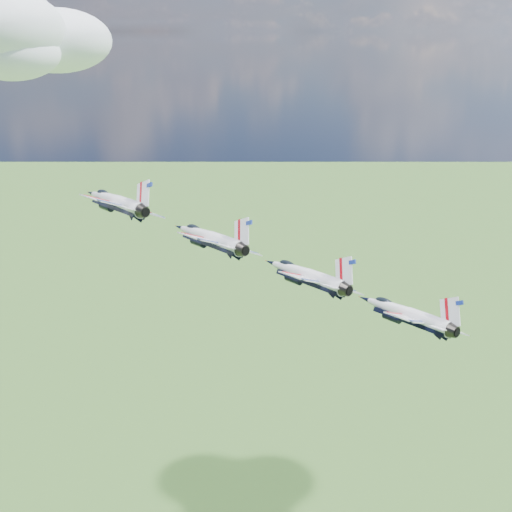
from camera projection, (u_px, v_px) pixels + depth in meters
cloud_far at (29, 39)px, 238.27m from camera, size 60.31×47.39×23.69m
jet_0 at (115, 201)px, 84.12m from camera, size 11.47×14.91×7.48m
jet_1 at (208, 238)px, 82.70m from camera, size 11.47×14.91×7.48m
jet_2 at (305, 275)px, 81.28m from camera, size 11.47×14.91×7.48m
jet_3 at (405, 313)px, 79.86m from camera, size 11.47×14.91×7.48m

